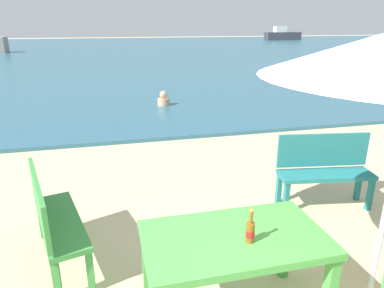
# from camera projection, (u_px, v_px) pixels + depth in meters

# --- Properties ---
(sea_water) EXTENTS (120.00, 50.00, 0.08)m
(sea_water) POSITION_uv_depth(u_px,v_px,m) (120.00, 50.00, 30.19)
(sea_water) COLOR #2D6075
(sea_water) RESTS_ON ground_plane
(picnic_table_green) EXTENTS (1.40, 0.80, 0.76)m
(picnic_table_green) POSITION_uv_depth(u_px,v_px,m) (234.00, 248.00, 2.71)
(picnic_table_green) COLOR #4C9E47
(picnic_table_green) RESTS_ON ground_plane
(beer_bottle_amber) EXTENTS (0.07, 0.07, 0.26)m
(beer_bottle_amber) POSITION_uv_depth(u_px,v_px,m) (250.00, 230.00, 2.57)
(beer_bottle_amber) COLOR brown
(beer_bottle_amber) RESTS_ON picnic_table_green
(bench_teal_center) EXTENTS (1.24, 0.54, 0.95)m
(bench_teal_center) POSITION_uv_depth(u_px,v_px,m) (324.00, 166.00, 4.53)
(bench_teal_center) COLOR #237275
(bench_teal_center) RESTS_ON ground_plane
(bench_green_right) EXTENTS (0.64, 1.25, 0.95)m
(bench_green_right) POSITION_uv_depth(u_px,v_px,m) (52.00, 216.00, 3.37)
(bench_green_right) COLOR #3D8C42
(bench_green_right) RESTS_ON ground_plane
(swimmer_person) EXTENTS (0.34, 0.34, 0.41)m
(swimmer_person) POSITION_uv_depth(u_px,v_px,m) (164.00, 100.00, 9.89)
(swimmer_person) COLOR tan
(swimmer_person) RESTS_ON sea_water
(boat_ferry) EXTENTS (4.85, 1.32, 1.76)m
(boat_ferry) POSITION_uv_depth(u_px,v_px,m) (282.00, 35.00, 47.11)
(boat_ferry) COLOR #38383F
(boat_ferry) RESTS_ON sea_water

